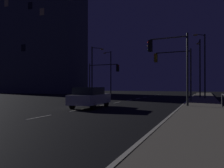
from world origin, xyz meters
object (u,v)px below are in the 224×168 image
at_px(street_lamp_corner, 200,63).
at_px(traffic_light_far_left, 174,65).
at_px(street_lamp_across_street, 110,69).
at_px(building_distant, 34,35).
at_px(traffic_light_mid_right, 103,73).
at_px(car, 90,97).
at_px(street_lamp_median, 203,60).
at_px(street_lamp_far_end, 94,67).
at_px(traffic_light_overhead_east, 170,56).

bearing_deg(street_lamp_corner, traffic_light_far_left, -105.78).
distance_m(street_lamp_across_street, building_distant, 23.89).
relative_size(street_lamp_corner, building_distant, 0.28).
bearing_deg(traffic_light_mid_right, car, -70.19).
relative_size(traffic_light_mid_right, street_lamp_median, 0.61).
bearing_deg(traffic_light_far_left, street_lamp_far_end, 154.24).
xyz_separation_m(traffic_light_far_left, street_lamp_across_street, (-13.16, 14.60, 0.81)).
xyz_separation_m(street_lamp_across_street, street_lamp_far_end, (0.98, -8.73, -0.27)).
relative_size(traffic_light_overhead_east, street_lamp_corner, 0.72).
bearing_deg(street_lamp_across_street, traffic_light_far_left, -47.98).
distance_m(traffic_light_mid_right, street_lamp_far_end, 2.55).
xyz_separation_m(car, street_lamp_median, (7.98, 15.40, 4.07)).
relative_size(car, traffic_light_far_left, 0.84).
relative_size(traffic_light_far_left, building_distant, 0.20).
height_order(traffic_light_far_left, building_distant, building_distant).
relative_size(street_lamp_far_end, building_distant, 0.27).
bearing_deg(traffic_light_mid_right, building_distant, 147.91).
bearing_deg(street_lamp_across_street, traffic_light_mid_right, -73.50).
relative_size(traffic_light_overhead_east, street_lamp_median, 0.70).
xyz_separation_m(street_lamp_median, street_lamp_across_street, (-16.02, 8.69, -0.16)).
relative_size(traffic_light_mid_right, building_distant, 0.18).
distance_m(street_lamp_across_street, street_lamp_corner, 16.72).
bearing_deg(traffic_light_far_left, traffic_light_overhead_east, -86.14).
relative_size(street_lamp_median, street_lamp_across_street, 1.00).
height_order(traffic_light_overhead_east, street_lamp_corner, street_lamp_corner).
bearing_deg(building_distant, car, -44.90).
height_order(car, street_lamp_across_street, street_lamp_across_street).
relative_size(traffic_light_overhead_east, street_lamp_across_street, 0.70).
xyz_separation_m(traffic_light_far_left, street_lamp_corner, (2.40, 8.48, 0.88)).
bearing_deg(street_lamp_corner, street_lamp_median, -79.71).
bearing_deg(building_distant, street_lamp_corner, -17.19).
bearing_deg(car, street_lamp_corner, 67.28).
bearing_deg(street_lamp_far_end, car, -65.33).
relative_size(street_lamp_median, street_lamp_far_end, 1.08).
bearing_deg(street_lamp_median, street_lamp_far_end, -179.85).
bearing_deg(street_lamp_corner, street_lamp_across_street, 158.51).
bearing_deg(traffic_light_far_left, car, -118.38).
relative_size(traffic_light_mid_right, traffic_light_far_left, 0.91).
xyz_separation_m(traffic_light_overhead_east, traffic_light_mid_right, (-10.63, 11.07, -0.58)).
bearing_deg(street_lamp_median, building_distant, 159.50).
height_order(car, traffic_light_mid_right, traffic_light_mid_right).
height_order(traffic_light_mid_right, building_distant, building_distant).
distance_m(car, traffic_light_mid_right, 15.21).
xyz_separation_m(car, street_lamp_far_end, (-7.05, 15.36, 3.64)).
distance_m(car, traffic_light_overhead_east, 7.10).
height_order(street_lamp_median, street_lamp_across_street, street_lamp_median).
bearing_deg(street_lamp_far_end, traffic_light_mid_right, -32.73).
bearing_deg(building_distant, traffic_light_mid_right, -32.09).
bearing_deg(street_lamp_across_street, street_lamp_corner, -21.49).
bearing_deg(traffic_light_mid_right, traffic_light_far_left, -24.30).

